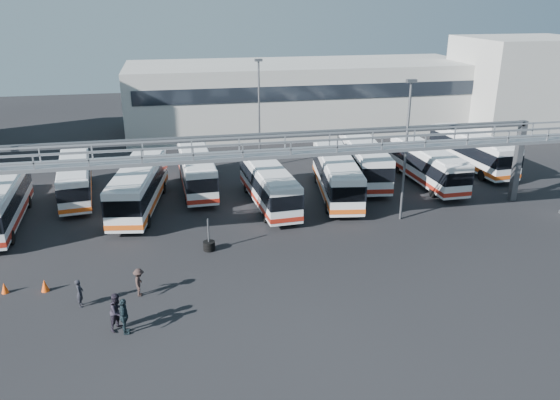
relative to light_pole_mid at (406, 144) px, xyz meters
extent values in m
plane|color=black|center=(-12.00, -7.00, -5.73)|extent=(140.00, 140.00, 0.00)
cube|color=#96999F|center=(-12.00, -2.00, 0.37)|extent=(50.00, 1.80, 0.22)
cube|color=#96999F|center=(-12.00, -2.85, 1.32)|extent=(50.00, 0.10, 0.10)
cube|color=#96999F|center=(-12.00, -1.15, 1.32)|extent=(50.00, 0.10, 0.10)
cube|color=#4C4F54|center=(-12.00, 2.00, 0.57)|extent=(45.00, 0.50, 0.35)
cube|color=#9E9E99|center=(0.00, 31.00, -1.73)|extent=(42.00, 14.00, 8.00)
cube|color=#B2B2AD|center=(26.00, 25.00, -0.23)|extent=(14.00, 12.00, 11.00)
cylinder|color=#4C4F54|center=(0.00, 0.00, -0.73)|extent=(0.18, 0.18, 10.00)
cube|color=#4C4F54|center=(0.00, 0.00, 4.37)|extent=(0.70, 0.35, 0.22)
cylinder|color=#4C4F54|center=(-8.00, 15.00, -0.73)|extent=(0.18, 0.18, 10.00)
cube|color=#4C4F54|center=(-8.00, 15.00, 4.37)|extent=(0.70, 0.35, 0.22)
cube|color=silver|center=(-28.40, 4.45, -3.92)|extent=(3.09, 11.03, 2.73)
cube|color=#9E2013|center=(-28.40, 4.45, -4.88)|extent=(3.14, 11.08, 0.35)
cylinder|color=black|center=(-27.08, 1.03, -5.23)|extent=(0.35, 1.01, 0.99)
cylinder|color=black|center=(-27.47, 8.00, -5.23)|extent=(0.35, 1.01, 0.99)
cube|color=silver|center=(-24.06, 9.51, -4.06)|extent=(3.43, 10.23, 2.51)
cube|color=black|center=(-24.06, 9.51, -3.77)|extent=(3.50, 10.30, 1.00)
cube|color=#D75114|center=(-24.06, 9.51, -4.95)|extent=(3.49, 10.28, 0.32)
cube|color=silver|center=(-24.06, 9.51, -2.74)|extent=(3.09, 9.21, 0.15)
cylinder|color=black|center=(-24.70, 6.20, -5.27)|extent=(0.38, 0.94, 0.91)
cylinder|color=black|center=(-22.67, 6.44, -5.27)|extent=(0.38, 0.94, 0.91)
cylinder|color=black|center=(-25.45, 12.58, -5.27)|extent=(0.38, 0.94, 0.91)
cylinder|color=black|center=(-23.42, 12.82, -5.27)|extent=(0.38, 0.94, 0.91)
cube|color=silver|center=(-18.90, 5.88, -3.84)|extent=(4.31, 11.62, 2.84)
cube|color=black|center=(-18.90, 5.88, -3.51)|extent=(4.38, 11.68, 1.14)
cube|color=#D75114|center=(-18.90, 5.88, -4.85)|extent=(4.37, 11.67, 0.36)
cube|color=silver|center=(-18.90, 5.88, -2.34)|extent=(3.88, 10.45, 0.17)
cylinder|color=black|center=(-20.62, 2.48, -5.21)|extent=(0.47, 1.07, 1.03)
cylinder|color=black|center=(-18.31, 2.11, -5.21)|extent=(0.47, 1.07, 1.03)
cylinder|color=black|center=(-19.49, 9.66, -5.21)|extent=(0.47, 1.07, 1.03)
cylinder|color=black|center=(-17.18, 9.29, -5.21)|extent=(0.47, 1.07, 1.03)
cube|color=silver|center=(-14.32, 9.69, -3.96)|extent=(2.75, 10.71, 2.66)
cube|color=black|center=(-14.32, 9.69, -3.65)|extent=(2.81, 10.77, 1.06)
cube|color=#9E2013|center=(-14.32, 9.69, -4.90)|extent=(2.80, 10.76, 0.34)
cube|color=silver|center=(-14.32, 9.69, -2.55)|extent=(2.47, 9.64, 0.15)
cylinder|color=black|center=(-15.30, 6.25, -5.24)|extent=(0.32, 0.98, 0.97)
cylinder|color=black|center=(-13.13, 6.32, -5.24)|extent=(0.32, 0.98, 0.97)
cylinder|color=black|center=(-15.51, 13.06, -5.24)|extent=(0.32, 0.98, 0.97)
cylinder|color=black|center=(-13.34, 13.12, -5.24)|extent=(0.32, 0.98, 0.97)
cube|color=silver|center=(-9.03, 4.78, -3.98)|extent=(3.06, 10.64, 2.63)
cube|color=black|center=(-9.03, 4.78, -3.67)|extent=(3.12, 10.71, 1.05)
cube|color=#9E2013|center=(-9.03, 4.78, -4.92)|extent=(3.11, 10.70, 0.33)
cube|color=silver|center=(-9.03, 4.78, -2.59)|extent=(2.75, 9.58, 0.15)
cylinder|color=black|center=(-9.88, 1.35, -5.25)|extent=(0.35, 0.97, 0.96)
cylinder|color=black|center=(-7.74, 1.49, -5.25)|extent=(0.35, 0.97, 0.96)
cylinder|color=black|center=(-10.31, 8.06, -5.25)|extent=(0.35, 0.97, 0.96)
cylinder|color=black|center=(-8.17, 8.20, -5.25)|extent=(0.35, 0.97, 0.96)
cube|color=silver|center=(-3.26, 5.58, -3.86)|extent=(4.18, 11.48, 2.81)
cube|color=black|center=(-3.26, 5.58, -3.53)|extent=(4.24, 11.55, 1.12)
cube|color=#D75114|center=(-3.26, 5.58, -4.86)|extent=(4.23, 11.54, 0.36)
cube|color=silver|center=(-3.26, 5.58, -2.38)|extent=(3.76, 10.33, 0.16)
cylinder|color=black|center=(-4.93, 2.20, -5.22)|extent=(0.45, 1.05, 1.02)
cylinder|color=black|center=(-2.64, 1.86, -5.22)|extent=(0.45, 1.05, 1.02)
cylinder|color=black|center=(-3.87, 9.31, -5.22)|extent=(0.45, 1.05, 1.02)
cylinder|color=black|center=(-1.59, 8.97, -5.22)|extent=(0.45, 1.05, 1.02)
cube|color=silver|center=(0.34, 9.38, -3.82)|extent=(4.10, 11.72, 2.87)
cube|color=black|center=(0.34, 9.38, -3.48)|extent=(4.17, 11.79, 1.15)
cube|color=#9E2013|center=(0.34, 9.38, -4.84)|extent=(4.16, 11.78, 0.37)
cube|color=silver|center=(0.34, 9.38, -2.31)|extent=(3.69, 10.55, 0.17)
cylinder|color=black|center=(-1.32, 5.89, -5.21)|extent=(0.45, 1.08, 1.04)
cylinder|color=black|center=(1.03, 5.58, -5.21)|extent=(0.45, 1.08, 1.04)
cylinder|color=black|center=(-0.35, 13.17, -5.21)|extent=(0.45, 1.08, 1.04)
cylinder|color=black|center=(2.00, 12.86, -5.21)|extent=(0.45, 1.08, 1.04)
cube|color=silver|center=(5.50, 7.22, -3.97)|extent=(2.64, 10.62, 2.64)
cube|color=black|center=(5.50, 7.22, -3.66)|extent=(2.70, 10.68, 1.06)
cube|color=#9E2013|center=(5.50, 7.22, -4.91)|extent=(2.69, 10.67, 0.34)
cube|color=silver|center=(5.50, 7.22, -2.58)|extent=(2.38, 9.56, 0.15)
cylinder|color=black|center=(4.49, 3.81, -5.25)|extent=(0.31, 0.97, 0.96)
cylinder|color=black|center=(6.65, 3.86, -5.25)|extent=(0.31, 0.97, 0.96)
cylinder|color=black|center=(4.34, 10.57, -5.25)|extent=(0.31, 0.97, 0.96)
cylinder|color=black|center=(6.50, 10.62, -5.25)|extent=(0.31, 0.97, 0.96)
cube|color=silver|center=(11.65, 10.51, -3.89)|extent=(3.26, 11.22, 2.77)
cube|color=black|center=(11.65, 10.51, -3.56)|extent=(3.33, 11.28, 1.11)
cube|color=#D75114|center=(11.65, 10.51, -4.87)|extent=(3.32, 11.27, 0.35)
cube|color=silver|center=(11.65, 10.51, -2.43)|extent=(2.94, 10.09, 0.16)
cylinder|color=black|center=(10.75, 6.90, -5.22)|extent=(0.37, 1.02, 1.01)
cylinder|color=black|center=(13.02, 7.06, -5.22)|extent=(0.37, 1.02, 1.01)
cylinder|color=black|center=(10.27, 13.97, -5.22)|extent=(0.37, 1.02, 1.01)
cylinder|color=black|center=(12.54, 14.13, -5.22)|extent=(0.37, 1.02, 1.01)
imported|color=black|center=(-21.53, -7.98, -4.95)|extent=(0.38, 0.57, 1.56)
imported|color=black|center=(-19.40, -10.57, -4.75)|extent=(1.17, 1.20, 1.96)
imported|color=#302220|center=(-18.49, -7.48, -4.92)|extent=(0.64, 1.07, 1.61)
imported|color=black|center=(-19.07, -11.05, -4.79)|extent=(0.48, 1.11, 1.88)
cone|color=#ED4A0D|center=(-23.71, -5.93, -5.37)|extent=(0.49, 0.49, 0.71)
cone|color=#ED4A0D|center=(-25.87, -5.70, -5.41)|extent=(0.48, 0.48, 0.63)
cylinder|color=black|center=(-14.31, -2.50, -5.62)|extent=(0.77, 0.77, 0.18)
cylinder|color=black|center=(-14.31, -2.50, -5.41)|extent=(0.77, 0.77, 0.18)
cylinder|color=black|center=(-14.31, -2.50, -5.21)|extent=(0.77, 0.77, 0.18)
cylinder|color=#4C4F54|center=(-14.31, -2.50, -4.62)|extent=(0.11, 0.11, 2.21)
camera|label=1|loc=(-16.26, -34.82, 9.68)|focal=35.00mm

